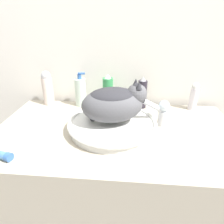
{
  "coord_description": "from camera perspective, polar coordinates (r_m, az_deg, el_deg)",
  "views": [
    {
      "loc": [
        0.05,
        -0.47,
        1.28
      ],
      "look_at": [
        -0.02,
        0.3,
        0.9
      ],
      "focal_mm": 32.0,
      "sensor_mm": 36.0,
      "label": 1
    }
  ],
  "objects": [
    {
      "name": "hairspray_can_black",
      "position": [
        1.12,
        8.61,
        5.23
      ],
      "size": [
        0.05,
        0.05,
        0.18
      ],
      "color": "#28232D",
      "rests_on": "vanity_counter"
    },
    {
      "name": "lotion_bottle_white",
      "position": [
        1.21,
        -17.94,
        6.54
      ],
      "size": [
        0.06,
        0.06,
        0.2
      ],
      "color": "silver",
      "rests_on": "vanity_counter"
    },
    {
      "name": "wall_back",
      "position": [
        1.15,
        2.63,
        21.77
      ],
      "size": [
        8.0,
        0.05,
        2.4
      ],
      "color": "silver",
      "rests_on": "ground_plane"
    },
    {
      "name": "cat",
      "position": [
        0.87,
        0.62,
        2.78
      ],
      "size": [
        0.3,
        0.25,
        0.18
      ],
      "rotation": [
        0.0,
        0.0,
        0.25
      ],
      "color": "#56565B",
      "rests_on": "sink_basin"
    },
    {
      "name": "faucet",
      "position": [
        0.95,
        13.98,
        0.3
      ],
      "size": [
        0.13,
        0.06,
        0.14
      ],
      "rotation": [
        0.0,
        0.0,
        -2.89
      ],
      "color": "silver",
      "rests_on": "vanity_counter"
    },
    {
      "name": "vanity_counter",
      "position": [
        1.18,
        0.87,
        -22.31
      ],
      "size": [
        1.11,
        0.62,
        0.81
      ],
      "color": "#B2A893",
      "rests_on": "ground_plane"
    },
    {
      "name": "soap_pump_bottle",
      "position": [
        1.15,
        -8.98,
        5.71
      ],
      "size": [
        0.06,
        0.06,
        0.19
      ],
      "color": "silver",
      "rests_on": "vanity_counter"
    },
    {
      "name": "sink_basin",
      "position": [
        0.91,
        0.09,
        -3.56
      ],
      "size": [
        0.41,
        0.41,
        0.04
      ],
      "color": "silver",
      "rests_on": "vanity_counter"
    },
    {
      "name": "spray_bottle_trigger",
      "position": [
        1.12,
        -1.17,
        5.82
      ],
      "size": [
        0.06,
        0.06,
        0.19
      ],
      "color": "#338C4C",
      "rests_on": "vanity_counter"
    },
    {
      "name": "deodorant_stick",
      "position": [
        1.18,
        22.34,
        4.19
      ],
      "size": [
        0.04,
        0.04,
        0.15
      ],
      "color": "silver",
      "rests_on": "vanity_counter"
    }
  ]
}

